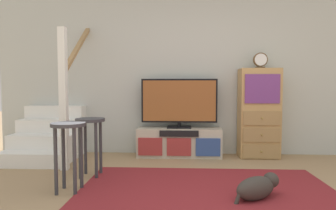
{
  "coord_description": "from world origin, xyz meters",
  "views": [
    {
      "loc": [
        -0.25,
        -2.2,
        1.06
      ],
      "look_at": [
        -0.46,
        1.99,
        0.8
      ],
      "focal_mm": 31.21,
      "sensor_mm": 36.0,
      "label": 1
    }
  ],
  "objects": [
    {
      "name": "back_wall",
      "position": [
        0.0,
        2.46,
        1.35
      ],
      "size": [
        6.4,
        0.12,
        2.7
      ],
      "primitive_type": "cube",
      "color": "#B2B7B2",
      "rests_on": "ground_plane"
    },
    {
      "name": "area_rug",
      "position": [
        0.0,
        0.6,
        0.01
      ],
      "size": [
        2.6,
        1.8,
        0.01
      ],
      "primitive_type": "cube",
      "color": "maroon",
      "rests_on": "ground_plane"
    },
    {
      "name": "media_console",
      "position": [
        -0.3,
        2.19,
        0.22
      ],
      "size": [
        1.27,
        0.38,
        0.43
      ],
      "color": "#BCB29E",
      "rests_on": "ground_plane"
    },
    {
      "name": "television",
      "position": [
        -0.3,
        2.22,
        0.83
      ],
      "size": [
        1.15,
        0.22,
        0.75
      ],
      "color": "black",
      "rests_on": "media_console"
    },
    {
      "name": "side_cabinet",
      "position": [
        0.89,
        2.2,
        0.66
      ],
      "size": [
        0.58,
        0.38,
        1.33
      ],
      "color": "tan",
      "rests_on": "ground_plane"
    },
    {
      "name": "desk_clock",
      "position": [
        0.9,
        2.19,
        1.45
      ],
      "size": [
        0.21,
        0.08,
        0.23
      ],
      "color": "#4C3823",
      "rests_on": "side_cabinet"
    },
    {
      "name": "staircase",
      "position": [
        -2.24,
        2.2,
        0.37
      ],
      "size": [
        1.0,
        1.36,
        2.2
      ],
      "color": "white",
      "rests_on": "ground_plane"
    },
    {
      "name": "bar_stool_near",
      "position": [
        -1.39,
        0.63,
        0.52
      ],
      "size": [
        0.34,
        0.34,
        0.7
      ],
      "color": "#333338",
      "rests_on": "ground_plane"
    },
    {
      "name": "bar_stool_far",
      "position": [
        -1.33,
        1.14,
        0.51
      ],
      "size": [
        0.34,
        0.34,
        0.69
      ],
      "color": "#333338",
      "rests_on": "ground_plane"
    },
    {
      "name": "dog",
      "position": [
        0.46,
        0.52,
        0.12
      ],
      "size": [
        0.49,
        0.41,
        0.23
      ],
      "color": "#332D28",
      "rests_on": "ground_plane"
    }
  ]
}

